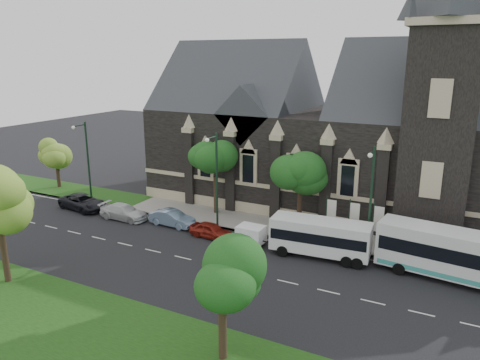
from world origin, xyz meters
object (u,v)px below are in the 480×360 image
Objects in this scene: tree_walk_left at (218,159)px; tree_walk_far at (58,151)px; banner_flag_left at (329,214)px; car_far_black at (83,202)px; street_lamp_near at (371,196)px; shuttle_bus at (321,236)px; car_far_white at (124,212)px; tree_park_near at (1,195)px; street_lamp_far at (86,158)px; tree_park_east at (227,278)px; tour_coach at (470,258)px; box_trailer at (251,235)px; sedan at (172,218)px; banner_flag_right at (376,222)px; street_lamp_mid at (216,175)px; tree_walk_right at (304,168)px; banner_flag_center at (352,218)px; car_far_red at (211,230)px.

tree_walk_far is (-22.03, -0.53, -1.12)m from tree_walk_left.
banner_flag_left is 25.83m from car_far_black.
shuttle_bus is (-3.33, -1.75, -3.36)m from street_lamp_near.
car_far_white is (14.49, -5.25, -3.88)m from tree_walk_far.
street_lamp_far is at bearing 117.42° from tree_park_near.
street_lamp_near is 2.25× the size of banner_flag_left.
tree_park_east is 0.49× the size of tour_coach.
tree_park_east is 1.92× the size of box_trailer.
tree_park_near is at bearing -146.96° from tour_coach.
tree_walk_far is 1.92× the size of box_trailer.
banner_flag_right is at bearing -77.43° from sedan.
car_far_white is at bearing -166.93° from street_lamp_mid.
tree_walk_left reaches higher than sedan.
tree_walk_right is 1.53× the size of car_far_white.
tree_walk_left is 10.73m from car_far_white.
box_trailer is at bearing -91.97° from car_far_white.
tree_park_east reaches higher than banner_flag_left.
street_lamp_near reaches higher than box_trailer.
tree_park_near is 1.36× the size of tree_walk_far.
tree_walk_far is 1.11× the size of car_far_black.
tree_park_near is 26.97m from street_lamp_near.
tree_park_east is 14.95m from shuttle_bus.
car_far_red is at bearing -159.62° from banner_flag_center.
street_lamp_near is at bearing 23.30° from shuttle_bus.
street_lamp_near is (15.80, -3.61, -0.62)m from tree_walk_left.
tree_park_east is 23.36m from tree_walk_left.
banner_flag_center is at bearing -6.89° from tree_walk_left.
box_trailer is at bearing -112.45° from tree_walk_right.
car_far_red is (-9.48, -4.27, -1.70)m from banner_flag_left.
street_lamp_far is at bearing 147.90° from tree_park_east.
tree_park_east reaches higher than car_far_red.
banner_flag_left is 0.31× the size of tour_coach.
sedan is (-2.19, -5.09, -4.98)m from tree_walk_left.
street_lamp_far reaches higher than tour_coach.
tree_park_east is at bearing -90.35° from banner_flag_left.
tree_walk_left is at bearing 173.11° from banner_flag_center.
street_lamp_mid is at bearing -75.75° from car_far_black.
banner_flag_left is 4.00m from banner_flag_right.
street_lamp_far is 37.58m from tour_coach.
street_lamp_far is at bearing 171.76° from shuttle_bus.
street_lamp_far is 2.25× the size of car_far_red.
car_far_black is at bearing -179.90° from box_trailer.
sedan is at bearing 174.47° from shuttle_bus.
street_lamp_mid is 12.73m from banner_flag_center.
tree_walk_far is 38.19m from banner_flag_right.
tree_walk_right is 0.87× the size of street_lamp_near.
tree_walk_right reaches higher than tree_walk_left.
street_lamp_near is 2.25× the size of banner_flag_right.
tree_walk_far is 15.89m from car_far_white.
car_far_white is at bearing -169.33° from banner_flag_center.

